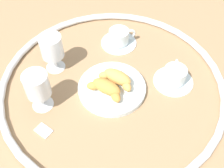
# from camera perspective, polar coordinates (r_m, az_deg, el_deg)

# --- Properties ---
(ground_plane) EXTENTS (2.20, 2.20, 0.00)m
(ground_plane) POSITION_cam_1_polar(r_m,az_deg,el_deg) (0.95, 0.08, -0.28)
(ground_plane) COLOR #997551
(table_chrome_rim) EXTENTS (0.76, 0.76, 0.02)m
(table_chrome_rim) POSITION_cam_1_polar(r_m,az_deg,el_deg) (0.94, 0.08, 0.18)
(table_chrome_rim) COLOR silver
(table_chrome_rim) RESTS_ON ground_plane
(pastry_plate) EXTENTS (0.23, 0.23, 0.02)m
(pastry_plate) POSITION_cam_1_polar(r_m,az_deg,el_deg) (0.93, -0.00, -0.75)
(pastry_plate) COLOR silver
(pastry_plate) RESTS_ON ground_plane
(croissant_large) EXTENTS (0.14, 0.06, 0.04)m
(croissant_large) POSITION_cam_1_polar(r_m,az_deg,el_deg) (0.92, 0.99, 1.26)
(croissant_large) COLOR #D6994C
(croissant_large) RESTS_ON pastry_plate
(croissant_small) EXTENTS (0.14, 0.06, 0.04)m
(croissant_small) POSITION_cam_1_polar(r_m,az_deg,el_deg) (0.89, -1.24, -0.79)
(croissant_small) COLOR #CC893D
(croissant_small) RESTS_ON pastry_plate
(coffee_cup_near) EXTENTS (0.14, 0.14, 0.06)m
(coffee_cup_near) POSITION_cam_1_polar(r_m,az_deg,el_deg) (1.08, 1.48, 9.35)
(coffee_cup_near) COLOR silver
(coffee_cup_near) RESTS_ON ground_plane
(coffee_cup_far) EXTENTS (0.14, 0.14, 0.06)m
(coffee_cup_far) POSITION_cam_1_polar(r_m,az_deg,el_deg) (0.96, 12.59, 1.52)
(coffee_cup_far) COLOR silver
(coffee_cup_far) RESTS_ON ground_plane
(juice_glass_left) EXTENTS (0.08, 0.08, 0.14)m
(juice_glass_left) POSITION_cam_1_polar(r_m,az_deg,el_deg) (0.96, -12.20, 7.21)
(juice_glass_left) COLOR white
(juice_glass_left) RESTS_ON ground_plane
(juice_glass_right) EXTENTS (0.08, 0.08, 0.14)m
(juice_glass_right) POSITION_cam_1_polar(r_m,az_deg,el_deg) (0.86, -15.00, -0.42)
(juice_glass_right) COLOR white
(juice_glass_right) RESTS_ON ground_plane
(sugar_packet) EXTENTS (0.05, 0.04, 0.01)m
(sugar_packet) POSITION_cam_1_polar(r_m,az_deg,el_deg) (0.87, -13.81, -9.16)
(sugar_packet) COLOR white
(sugar_packet) RESTS_ON ground_plane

